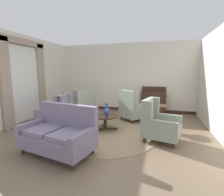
# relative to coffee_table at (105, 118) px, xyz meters

# --- Properties ---
(ground) EXTENTS (9.08, 9.08, 0.00)m
(ground) POSITION_rel_coffee_table_xyz_m (0.05, -0.53, -0.35)
(ground) COLOR brown
(wall_back) EXTENTS (6.15, 0.08, 2.94)m
(wall_back) POSITION_rel_coffee_table_xyz_m (0.05, 2.71, 1.12)
(wall_back) COLOR silver
(wall_back) RESTS_ON ground
(wall_left) EXTENTS (0.08, 4.54, 2.94)m
(wall_left) POSITION_rel_coffee_table_xyz_m (-2.95, 0.44, 1.12)
(wall_left) COLOR silver
(wall_left) RESTS_ON ground
(wall_right) EXTENTS (0.08, 4.54, 2.94)m
(wall_right) POSITION_rel_coffee_table_xyz_m (3.04, 0.44, 1.12)
(wall_right) COLOR silver
(wall_right) RESTS_ON ground
(baseboard_back) EXTENTS (5.99, 0.03, 0.12)m
(baseboard_back) POSITION_rel_coffee_table_xyz_m (0.05, 2.66, -0.29)
(baseboard_back) COLOR #382319
(baseboard_back) RESTS_ON ground
(area_rug) EXTENTS (3.04, 3.04, 0.01)m
(area_rug) POSITION_rel_coffee_table_xyz_m (0.05, -0.23, -0.34)
(area_rug) COLOR #847051
(area_rug) RESTS_ON ground
(window_with_curtains) EXTENTS (0.12, 1.86, 2.78)m
(window_with_curtains) POSITION_rel_coffee_table_xyz_m (-2.85, 0.07, 1.13)
(window_with_curtains) COLOR silver
(coffee_table) EXTENTS (0.77, 0.77, 0.44)m
(coffee_table) POSITION_rel_coffee_table_xyz_m (0.00, 0.00, 0.00)
(coffee_table) COLOR #382319
(coffee_table) RESTS_ON ground
(porcelain_vase) EXTENTS (0.17, 0.17, 0.36)m
(porcelain_vase) POSITION_rel_coffee_table_xyz_m (0.06, -0.04, 0.25)
(porcelain_vase) COLOR #384C93
(porcelain_vase) RESTS_ON coffee_table
(settee) EXTENTS (1.66, 1.10, 1.02)m
(settee) POSITION_rel_coffee_table_xyz_m (-0.50, -1.63, 0.06)
(settee) COLOR slate
(settee) RESTS_ON ground
(armchair_near_sideboard) EXTENTS (1.06, 1.08, 1.09)m
(armchair_near_sideboard) POSITION_rel_coffee_table_xyz_m (0.62, 1.15, 0.11)
(armchair_near_sideboard) COLOR gray
(armchair_near_sideboard) RESTS_ON ground
(armchair_far_left) EXTENTS (1.08, 1.07, 1.11)m
(armchair_far_left) POSITION_rel_coffee_table_xyz_m (-1.14, 0.81, 0.11)
(armchair_far_left) COLOR gray
(armchair_far_left) RESTS_ON ground
(armchair_beside_settee) EXTENTS (1.00, 0.94, 1.05)m
(armchair_beside_settee) POSITION_rel_coffee_table_xyz_m (1.52, -0.39, 0.09)
(armchair_beside_settee) COLOR gray
(armchair_beside_settee) RESTS_ON ground
(armchair_foreground_right) EXTENTS (1.03, 1.03, 1.04)m
(armchair_foreground_right) POSITION_rel_coffee_table_xyz_m (-1.55, -0.14, 0.08)
(armchair_foreground_right) COLOR slate
(armchair_foreground_right) RESTS_ON ground
(side_table) EXTENTS (0.54, 0.54, 0.73)m
(side_table) POSITION_rel_coffee_table_xyz_m (1.55, 0.50, 0.09)
(side_table) COLOR #382319
(side_table) RESTS_ON ground
(sideboard) EXTENTS (0.98, 0.43, 1.11)m
(sideboard) POSITION_rel_coffee_table_xyz_m (1.31, 2.42, 0.17)
(sideboard) COLOR #382319
(sideboard) RESTS_ON ground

